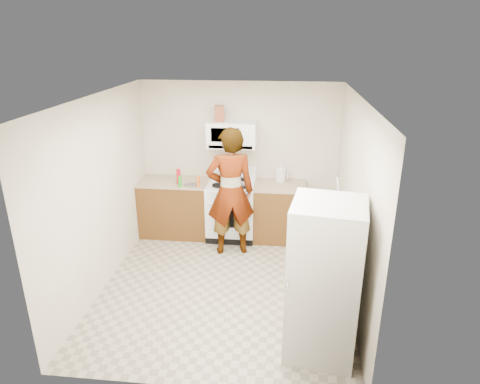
# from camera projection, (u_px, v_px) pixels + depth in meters

# --- Properties ---
(floor) EXTENTS (3.60, 3.60, 0.00)m
(floor) POSITION_uv_depth(u_px,v_px,m) (225.00, 285.00, 5.78)
(floor) COLOR gray
(floor) RESTS_ON ground
(back_wall) EXTENTS (3.20, 0.02, 2.50)m
(back_wall) POSITION_uv_depth(u_px,v_px,m) (239.00, 159.00, 7.01)
(back_wall) COLOR beige
(back_wall) RESTS_ON floor
(right_wall) EXTENTS (0.02, 3.60, 2.50)m
(right_wall) POSITION_uv_depth(u_px,v_px,m) (353.00, 204.00, 5.18)
(right_wall) COLOR beige
(right_wall) RESTS_ON floor
(cabinet_left) EXTENTS (1.12, 0.62, 0.90)m
(cabinet_left) POSITION_uv_depth(u_px,v_px,m) (175.00, 208.00, 7.12)
(cabinet_left) COLOR #563014
(cabinet_left) RESTS_ON floor
(counter_left) EXTENTS (1.14, 0.64, 0.03)m
(counter_left) POSITION_uv_depth(u_px,v_px,m) (174.00, 182.00, 6.95)
(counter_left) COLOR tan
(counter_left) RESTS_ON cabinet_left
(cabinet_right) EXTENTS (0.80, 0.62, 0.90)m
(cabinet_right) POSITION_uv_depth(u_px,v_px,m) (279.00, 213.00, 6.94)
(cabinet_right) COLOR #563014
(cabinet_right) RESTS_ON floor
(counter_right) EXTENTS (0.82, 0.64, 0.03)m
(counter_right) POSITION_uv_depth(u_px,v_px,m) (280.00, 186.00, 6.78)
(counter_right) COLOR tan
(counter_right) RESTS_ON cabinet_right
(gas_range) EXTENTS (0.76, 0.65, 1.13)m
(gas_range) POSITION_uv_depth(u_px,v_px,m) (231.00, 209.00, 7.00)
(gas_range) COLOR white
(gas_range) RESTS_ON floor
(microwave) EXTENTS (0.76, 0.38, 0.40)m
(microwave) POSITION_uv_depth(u_px,v_px,m) (232.00, 134.00, 6.69)
(microwave) COLOR white
(microwave) RESTS_ON back_wall
(person) EXTENTS (0.80, 0.62, 1.96)m
(person) POSITION_uv_depth(u_px,v_px,m) (230.00, 192.00, 6.33)
(person) COLOR tan
(person) RESTS_ON floor
(fridge) EXTENTS (0.80, 0.80, 1.70)m
(fridge) POSITION_uv_depth(u_px,v_px,m) (324.00, 281.00, 4.32)
(fridge) COLOR silver
(fridge) RESTS_ON floor
(kettle) EXTENTS (0.20, 0.20, 0.21)m
(kettle) POSITION_uv_depth(u_px,v_px,m) (280.00, 175.00, 6.91)
(kettle) COLOR silver
(kettle) RESTS_ON counter_right
(jug) EXTENTS (0.16, 0.16, 0.24)m
(jug) POSITION_uv_depth(u_px,v_px,m) (220.00, 113.00, 6.62)
(jug) COLOR brown
(jug) RESTS_ON microwave
(saucepan) EXTENTS (0.25, 0.25, 0.11)m
(saucepan) POSITION_uv_depth(u_px,v_px,m) (220.00, 175.00, 6.98)
(saucepan) COLOR silver
(saucepan) RESTS_ON gas_range
(tray) EXTENTS (0.26, 0.18, 0.05)m
(tray) POSITION_uv_depth(u_px,v_px,m) (239.00, 184.00, 6.72)
(tray) COLOR silver
(tray) RESTS_ON gas_range
(bottle_spray) EXTENTS (0.09, 0.09, 0.23)m
(bottle_spray) POSITION_uv_depth(u_px,v_px,m) (179.00, 176.00, 6.80)
(bottle_spray) COLOR red
(bottle_spray) RESTS_ON counter_left
(bottle_hot_sauce) EXTENTS (0.07, 0.07, 0.16)m
(bottle_hot_sauce) POSITION_uv_depth(u_px,v_px,m) (198.00, 181.00, 6.67)
(bottle_hot_sauce) COLOR orange
(bottle_hot_sauce) RESTS_ON counter_left
(bottle_green_cap) EXTENTS (0.07, 0.07, 0.17)m
(bottle_green_cap) POSITION_uv_depth(u_px,v_px,m) (180.00, 181.00, 6.65)
(bottle_green_cap) COLOR #1F8F1A
(bottle_green_cap) RESTS_ON counter_left
(pot_lid) EXTENTS (0.31, 0.31, 0.01)m
(pot_lid) POSITION_uv_depth(u_px,v_px,m) (192.00, 184.00, 6.76)
(pot_lid) COLOR silver
(pot_lid) RESTS_ON counter_left
(broom) EXTENTS (0.23, 0.21, 1.33)m
(broom) POSITION_uv_depth(u_px,v_px,m) (340.00, 219.00, 6.17)
(broom) COLOR white
(broom) RESTS_ON floor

